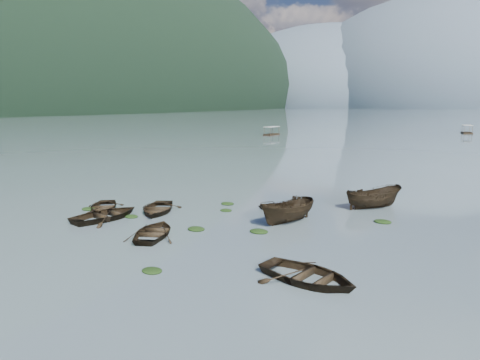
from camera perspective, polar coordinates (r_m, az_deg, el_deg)
The scene contains 21 objects.
ground_plane at distance 24.14m, azimuth -13.86°, elevation -9.14°, with size 2400.00×2400.00×0.00m, color slate.
haze_mtn_a at distance 957.26m, azimuth 11.85°, elevation 9.51°, with size 520.00×520.00×280.00m, color #475666.
haze_mtn_b at distance 919.86m, azimuth 24.01°, elevation 8.84°, with size 520.00×520.00×340.00m, color #475666.
rowboat_0 at distance 33.79m, azimuth -17.74°, elevation -3.77°, with size 2.81×3.93×0.81m, color black.
rowboat_1 at distance 31.04m, azimuth -17.43°, elevation -4.98°, with size 3.46×4.84×1.00m, color black.
rowboat_3 at distance 26.51m, azimuth -11.32°, elevation -7.29°, with size 3.00×4.20×0.87m, color black.
rowboat_4 at distance 19.93m, azimuth 8.98°, elevation -13.20°, with size 3.34×4.67×0.97m, color black.
rowboat_5 at distance 28.95m, azimuth 6.36°, elevation -5.65°, with size 1.79×4.76×1.84m, color black.
rowboat_6 at distance 32.04m, azimuth -10.93°, elevation -4.22°, with size 3.15×4.41×0.91m, color black.
rowboat_7 at distance 32.24m, azimuth 5.79°, elevation -3.99°, with size 2.72×3.80×0.79m, color black.
rowboat_8 at distance 34.25m, azimuth 17.32°, elevation -3.57°, with size 1.83×4.85×1.87m, color black.
weed_clump_0 at distance 31.01m, azimuth -14.29°, elevation -4.83°, with size 1.01×0.83×0.22m, color black.
weed_clump_1 at distance 27.25m, azimuth -5.86°, elevation -6.65°, with size 1.15×0.92×0.25m, color black.
weed_clump_2 at distance 21.14m, azimuth -11.65°, elevation -11.89°, with size 1.04×0.83×0.23m, color black.
weed_clump_3 at distance 31.81m, azimuth -1.88°, elevation -4.14°, with size 0.91×0.77×0.20m, color black.
weed_clump_4 at distance 26.66m, azimuth 2.53°, elevation -6.99°, with size 1.18×0.94×0.25m, color black.
weed_clump_5 at distance 34.12m, azimuth -19.56°, elevation -3.75°, with size 1.08×0.87×0.23m, color black.
weed_clump_6 at distance 33.85m, azimuth -1.68°, elevation -3.26°, with size 1.08×0.90×0.22m, color black.
weed_clump_7 at distance 30.29m, azimuth 18.49°, elevation -5.41°, with size 1.14×0.91×0.25m, color black.
pontoon_left at distance 108.35m, azimuth 4.23°, elevation 6.00°, with size 2.19×5.26×2.02m, color black, non-canonical shape.
pontoon_centre at distance 128.87m, azimuth 27.99°, elevation 5.51°, with size 2.28×5.46×2.09m, color black, non-canonical shape.
Camera 1 is at (15.54, -16.72, 7.87)m, focal length 32.00 mm.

